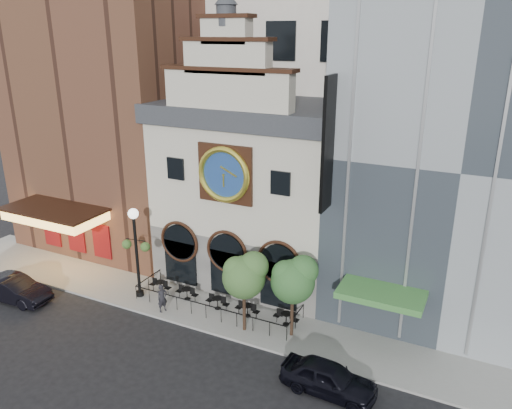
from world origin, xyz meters
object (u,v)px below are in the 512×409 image
Objects in this scene: bistro_4 at (286,318)px; car_right at (329,378)px; bistro_0 at (160,286)px; tree_right at (294,278)px; bistro_2 at (218,302)px; pedestrian at (162,298)px; lamppost at (136,243)px; tree_left at (245,274)px; car_left at (14,289)px; bistro_1 at (187,293)px; bistro_3 at (247,309)px.

car_right reaches higher than bistro_4.
tree_right is at bearing -4.15° from bistro_0.
pedestrian is (-2.91, -1.75, 0.44)m from bistro_2.
lamppost is 1.24× the size of tree_left.
car_right is at bearing -46.69° from tree_right.
tree_left is at bearing -62.14° from pedestrian.
bistro_4 is at bearing -77.60° from car_left.
bistro_1 is at bearing -179.06° from bistro_4.
bistro_2 is 1.00× the size of bistro_4.
tree_left is (2.62, -1.29, 3.15)m from bistro_2.
car_right is at bearing -21.05° from bistro_1.
tree_right is (5.29, -0.57, 3.16)m from bistro_2.
bistro_3 is 7.75m from car_right.
bistro_0 is 13.77m from car_right.
tree_left is at bearing 67.60° from car_right.
car_left is at bearing -159.80° from lamppost.
car_left is at bearing -167.29° from tree_left.
pedestrian is at bearing -50.07° from bistro_0.
bistro_3 is 0.32× the size of tree_right.
bistro_3 is 15.34m from car_left.
bistro_1 is (2.12, -0.01, 0.00)m from bistro_0.
car_right is 5.68m from tree_right.
car_right is 14.74m from lamppost.
car_left is 1.02× the size of tree_right.
bistro_4 is 3.35m from tree_right.
bistro_4 is (4.55, 0.25, 0.00)m from bistro_2.
bistro_4 is at bearing 45.75° from car_right.
car_left is 2.77× the size of pedestrian.
car_right is at bearing -21.42° from lamppost.
car_right is 0.94× the size of car_left.
car_left is at bearing 130.17° from pedestrian.
tree_right is (8.19, 1.18, 2.72)m from pedestrian.
lamppost reaches higher than bistro_2.
bistro_0 is at bearing 175.85° from tree_right.
car_left reaches higher than bistro_2.
bistro_3 is 0.87× the size of pedestrian.
bistro_4 is 0.87× the size of pedestrian.
lamppost is (7.10, 3.86, 3.09)m from car_left.
tree_right is (2.67, 0.72, 0.01)m from tree_left.
pedestrian is 0.37× the size of tree_left.
bistro_0 is 1.00× the size of bistro_4.
car_right is 2.60× the size of pedestrian.
tree_right is (17.80, 4.14, 2.95)m from car_left.
lamppost reaches higher than pedestrian.
car_left is at bearing -148.88° from bistro_0.
bistro_3 is at bearing 112.25° from tree_left.
tree_right is at bearing -6.14° from bistro_2.
bistro_1 is 1.00× the size of bistro_3.
bistro_3 is at bearing -75.71° from car_left.
car_left is 18.51m from tree_right.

